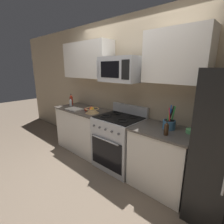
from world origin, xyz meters
TOP-DOWN VIEW (x-y plane):
  - ground_plane at (0.00, 0.00)m, footprint 16.00×16.00m
  - wall_back at (0.00, 1.06)m, footprint 8.00×0.10m
  - counter_left at (-0.99, 0.67)m, footprint 1.21×0.65m
  - range_oven at (-0.00, 0.67)m, footprint 0.76×0.69m
  - counter_right at (0.82, 0.67)m, footprint 0.86×0.65m
  - microwave at (-0.00, 0.70)m, footprint 0.69×0.44m
  - upper_cabinets_left at (-1.00, 0.84)m, footprint 1.20×0.34m
  - upper_cabinets_right at (0.82, 0.84)m, footprint 0.85×0.34m
  - utensil_crock at (0.85, 0.74)m, footprint 0.17×0.17m
  - fruit_basket at (-0.58, 0.57)m, footprint 0.26×0.26m
  - apple_loose at (-0.78, 0.58)m, footprint 0.07×0.07m
  - cutting_board at (-1.07, 0.50)m, footprint 0.34×0.24m
  - bottle_soy at (0.92, 0.50)m, footprint 0.06×0.06m
  - bottle_hot_sauce at (-1.49, 0.73)m, footprint 0.07×0.07m
  - bottle_vinegar at (-1.40, 0.65)m, footprint 0.05×0.05m
  - prep_bowl at (1.14, 0.78)m, footprint 0.14×0.14m

SIDE VIEW (x-z plane):
  - ground_plane at x=0.00m, z-range 0.00..0.00m
  - counter_left at x=-0.99m, z-range 0.00..0.91m
  - counter_right at x=0.82m, z-range 0.00..0.91m
  - range_oven at x=0.00m, z-range -0.07..1.02m
  - cutting_board at x=-1.07m, z-range 0.91..0.93m
  - prep_bowl at x=1.14m, z-range 0.91..0.96m
  - apple_loose at x=-0.78m, z-range 0.91..0.98m
  - fruit_basket at x=-0.58m, z-range 0.91..1.02m
  - utensil_crock at x=0.85m, z-range 0.82..1.15m
  - bottle_vinegar at x=-1.40m, z-range 0.90..1.08m
  - bottle_soy at x=0.92m, z-range 0.90..1.09m
  - bottle_hot_sauce at x=-1.49m, z-range 0.90..1.15m
  - wall_back at x=0.00m, z-range 0.00..2.60m
  - microwave at x=0.00m, z-range 1.51..1.91m
  - upper_cabinets_left at x=-1.00m, z-range 1.53..2.22m
  - upper_cabinets_right at x=0.82m, z-range 1.53..2.22m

